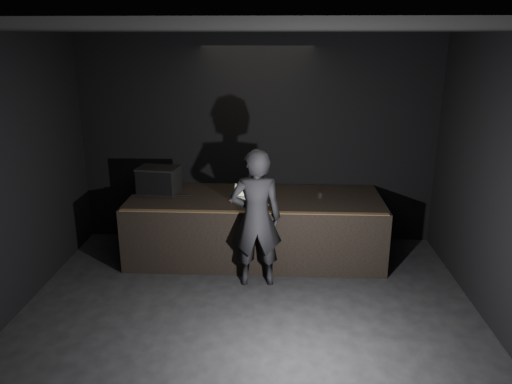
{
  "coord_description": "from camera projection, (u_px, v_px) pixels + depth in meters",
  "views": [
    {
      "loc": [
        0.36,
        -4.78,
        3.45
      ],
      "look_at": [
        0.03,
        2.3,
        1.22
      ],
      "focal_mm": 35.0,
      "sensor_mm": 36.0,
      "label": 1
    }
  ],
  "objects": [
    {
      "name": "stage_riser",
      "position": [
        255.0,
        227.0,
        8.06
      ],
      "size": [
        4.0,
        1.5,
        1.0
      ],
      "primitive_type": "cube",
      "color": "black",
      "rests_on": "ground"
    },
    {
      "name": "ground",
      "position": [
        244.0,
        357.0,
        5.61
      ],
      "size": [
        7.0,
        7.0,
        0.0
      ],
      "primitive_type": "plane",
      "color": "black",
      "rests_on": "ground"
    },
    {
      "name": "laptop",
      "position": [
        242.0,
        196.0,
        7.81
      ],
      "size": [
        0.37,
        0.35,
        0.21
      ],
      "rotation": [
        0.0,
        0.0,
        -0.26
      ],
      "color": "silver",
      "rests_on": "stage_riser"
    },
    {
      "name": "room_walls",
      "position": [
        242.0,
        185.0,
        5.0
      ],
      "size": [
        6.1,
        7.1,
        3.52
      ],
      "color": "black",
      "rests_on": "ground"
    },
    {
      "name": "wii_remote",
      "position": [
        265.0,
        204.0,
        7.54
      ],
      "size": [
        0.13,
        0.15,
        0.03
      ],
      "primitive_type": "cube",
      "rotation": [
        0.0,
        0.0,
        0.66
      ],
      "color": "white",
      "rests_on": "stage_riser"
    },
    {
      "name": "stage_monitor",
      "position": [
        159.0,
        180.0,
        8.08
      ],
      "size": [
        0.69,
        0.54,
        0.43
      ],
      "rotation": [
        0.0,
        0.0,
        -0.13
      ],
      "color": "black",
      "rests_on": "stage_riser"
    },
    {
      "name": "person",
      "position": [
        256.0,
        218.0,
        7.0
      ],
      "size": [
        0.78,
        0.56,
        2.0
      ],
      "primitive_type": "imported",
      "rotation": [
        0.0,
        0.0,
        3.25
      ],
      "color": "black",
      "rests_on": "ground"
    },
    {
      "name": "plastic_cup",
      "position": [
        320.0,
        196.0,
        7.81
      ],
      "size": [
        0.08,
        0.08,
        0.1
      ],
      "primitive_type": "cylinder",
      "color": "white",
      "rests_on": "stage_riser"
    },
    {
      "name": "beer_can",
      "position": [
        232.0,
        198.0,
        7.63
      ],
      "size": [
        0.06,
        0.06,
        0.15
      ],
      "color": "silver",
      "rests_on": "stage_riser"
    },
    {
      "name": "cable",
      "position": [
        161.0,
        195.0,
        7.97
      ],
      "size": [
        0.96,
        0.06,
        0.02
      ],
      "primitive_type": "cylinder",
      "rotation": [
        0.0,
        1.57,
        0.04
      ],
      "color": "black",
      "rests_on": "stage_riser"
    },
    {
      "name": "riser_lip",
      "position": [
        253.0,
        212.0,
        7.23
      ],
      "size": [
        3.92,
        0.1,
        0.01
      ],
      "primitive_type": "cube",
      "color": "brown",
      "rests_on": "stage_riser"
    }
  ]
}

